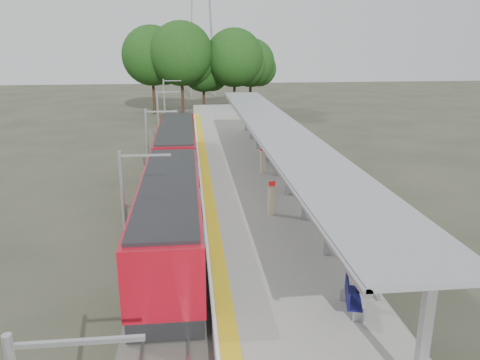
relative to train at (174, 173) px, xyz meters
name	(u,v)px	position (x,y,z in m)	size (l,w,h in m)	color
trackbed	(177,182)	(0.00, 4.48, -1.93)	(3.00, 70.00, 0.24)	#59544C
platform	(242,175)	(4.50, 4.48, -1.55)	(6.00, 50.00, 1.00)	gray
tactile_strip	(205,169)	(1.95, 4.48, -1.04)	(0.60, 50.00, 0.02)	gold
end_fence	(218,110)	(4.50, 29.43, -0.45)	(6.00, 0.10, 1.20)	#9EA0A5
train	(174,173)	(0.00, 0.00, 0.00)	(2.74, 27.60, 3.62)	black
canopy	(275,133)	(6.11, 0.67, 2.15)	(3.27, 38.00, 3.66)	#9EA0A5
tree_cluster	(199,58)	(2.55, 36.57, 5.29)	(20.58, 12.09, 12.03)	#382316
catenary_masts	(149,147)	(-1.72, 3.48, 0.86)	(2.08, 48.16, 5.40)	#9EA0A5
bench_near	(351,296)	(6.03, -13.74, -0.48)	(0.89, 1.66, 1.08)	#100F4B
bench_mid	(277,158)	(7.11, 5.23, -0.54)	(0.51, 1.44, 0.97)	#100F4B
bench_far	(272,150)	(7.10, 7.25, -0.46)	(0.66, 1.68, 1.12)	#100F4B
info_pillar_near	(272,200)	(5.02, -4.59, -0.29)	(0.40, 0.40, 1.75)	beige
info_pillar_far	(263,162)	(5.79, 3.20, -0.29)	(0.40, 0.40, 1.76)	beige
litter_bin	(290,186)	(6.69, -1.30, -0.60)	(0.44, 0.44, 0.90)	#9EA0A5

